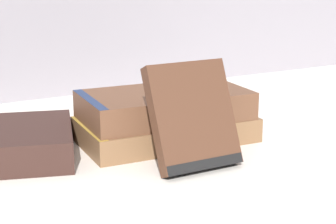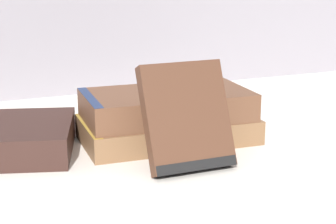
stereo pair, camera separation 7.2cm
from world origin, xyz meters
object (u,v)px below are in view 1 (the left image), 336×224
pocket_watch (192,86)px  reading_glasses (81,122)px  book_flat_top (161,105)px  book_leaning_front (193,120)px  book_flat_bottom (162,130)px

pocket_watch → reading_glasses: size_ratio=0.52×
reading_glasses → pocket_watch: bearing=-29.1°
book_flat_top → reading_glasses: 0.16m
book_flat_top → reading_glasses: (-0.07, 0.14, -0.05)m
book_leaning_front → pocket_watch: size_ratio=2.37×
book_leaning_front → reading_glasses: size_ratio=1.23×
pocket_watch → reading_glasses: bearing=130.8°
book_flat_bottom → reading_glasses: bearing=120.2°
book_leaning_front → pocket_watch: (0.06, 0.11, 0.01)m
book_leaning_front → pocket_watch: book_leaning_front is taller
book_flat_bottom → book_leaning_front: book_leaning_front is taller
book_flat_top → book_leaning_front: bearing=-92.8°
book_leaning_front → book_flat_bottom: bearing=82.6°
book_flat_top → pocket_watch: size_ratio=4.33×
book_flat_bottom → book_flat_top: book_flat_top is taller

